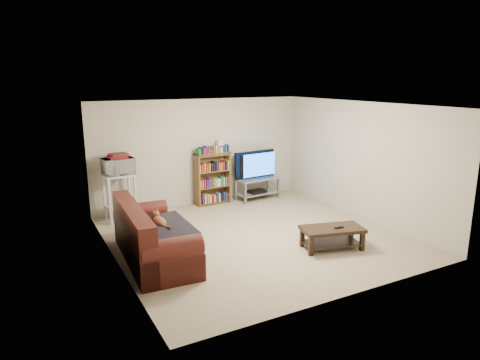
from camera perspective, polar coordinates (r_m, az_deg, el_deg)
floor at (r=7.97m, az=2.00°, el=-7.53°), size 5.00×5.00×0.00m
ceiling at (r=7.45m, az=2.16°, el=9.97°), size 5.00×5.00×0.00m
wall_back at (r=9.82m, az=-5.26°, el=3.73°), size 5.00×0.00×5.00m
wall_front at (r=5.67m, az=14.86°, el=-3.97°), size 5.00×0.00×5.00m
wall_left at (r=6.76m, az=-16.61°, el=-1.29°), size 0.00×5.00×5.00m
wall_right at (r=9.11m, az=15.83°, el=2.50°), size 0.00×5.00×5.00m
sofa at (r=7.03m, az=-11.94°, el=-7.93°), size 1.05×2.21×0.92m
blanket at (r=6.86m, az=-10.23°, el=-6.45°), size 0.87×1.11×0.19m
cat at (r=7.02m, az=-10.67°, el=-5.49°), size 0.27×0.60×0.18m
coffee_table at (r=7.51m, az=12.18°, el=-7.03°), size 1.14×0.77×0.38m
remote at (r=7.47m, az=13.04°, el=-6.16°), size 0.18×0.07×0.02m
tv_stand at (r=10.26m, az=2.30°, el=-0.66°), size 1.08×0.57×0.52m
television at (r=10.15m, az=2.32°, el=2.03°), size 1.13×0.26×0.64m
dvd_player at (r=10.30m, az=2.29°, el=-1.52°), size 0.44×0.33×0.06m
bookshelf at (r=9.84m, az=-3.66°, el=0.32°), size 0.85×0.31×1.20m
shelf_clutter at (r=9.76m, az=-3.24°, el=4.34°), size 0.61×0.22×0.28m
microwave_stand at (r=9.01m, az=-15.73°, el=-1.40°), size 0.64×0.49×0.97m
microwave at (r=8.90m, az=-15.94°, el=1.79°), size 0.63×0.46×0.33m
game_boxes at (r=8.86m, az=-16.02°, el=2.99°), size 0.38×0.34×0.05m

